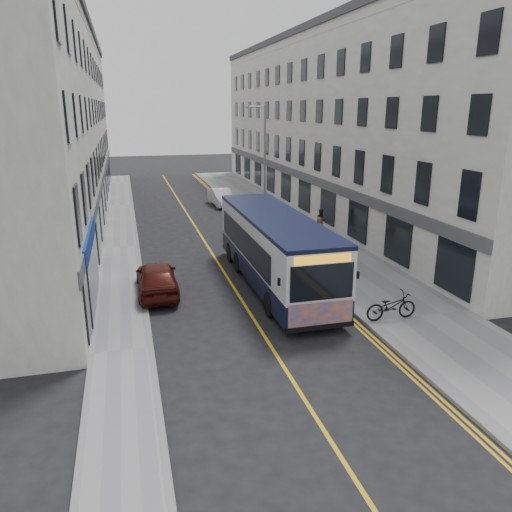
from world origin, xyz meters
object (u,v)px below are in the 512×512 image
car_white (222,197)px  car_maroon (157,278)px  streetlamp (263,164)px  pedestrian_near (320,232)px  city_bus (274,248)px  pedestrian_far (321,221)px  bicycle (391,306)px

car_white → car_maroon: 20.44m
streetlamp → pedestrian_near: 6.30m
city_bus → pedestrian_near: city_bus is taller
streetlamp → city_bus: (-2.30, -10.16, -2.58)m
pedestrian_near → car_white: (-2.96, 14.34, -0.30)m
pedestrian_far → car_maroon: pedestrian_far is taller
city_bus → car_maroon: city_bus is taller
city_bus → car_maroon: size_ratio=2.63×
pedestrian_near → car_white: pedestrian_near is taller
streetlamp → car_white: (-0.97, 9.42, -3.69)m
bicycle → car_maroon: (-8.38, 5.30, 0.08)m
city_bus → pedestrian_near: (4.29, 5.24, -0.81)m
city_bus → car_maroon: (-5.27, 0.24, -1.07)m
pedestrian_far → pedestrian_near: bearing=-127.7°
car_white → car_maroon: (-6.60, -19.34, 0.05)m
pedestrian_near → pedestrian_far: bearing=46.6°
pedestrian_far → car_white: pedestrian_far is taller
streetlamp → bicycle: (0.81, -15.22, -3.73)m
car_white → pedestrian_near: bearing=-82.2°
bicycle → pedestrian_far: size_ratio=1.27×
pedestrian_near → car_maroon: (-9.56, -5.00, -0.26)m
pedestrian_far → streetlamp: bearing=133.5°
bicycle → pedestrian_far: (2.43, 13.15, 0.26)m
streetlamp → pedestrian_far: 5.18m
bicycle → car_maroon: bearing=57.4°
city_bus → pedestrian_near: 6.82m
bicycle → car_maroon: size_ratio=0.47×
pedestrian_far → car_white: bearing=96.2°
bicycle → car_maroon: car_maroon is taller
streetlamp → pedestrian_near: (1.99, -4.92, -3.39)m
streetlamp → car_maroon: bearing=-127.3°
city_bus → pedestrian_near: bearing=50.7°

